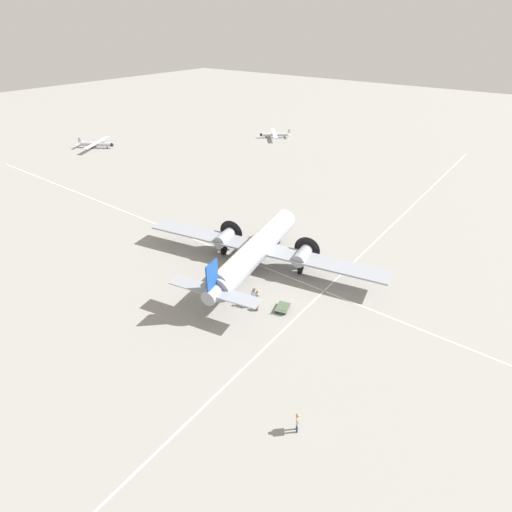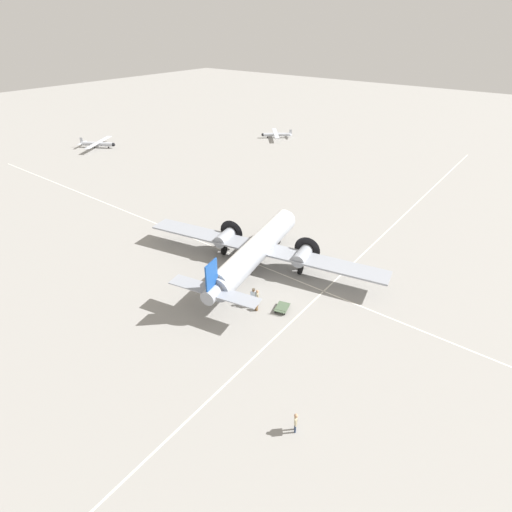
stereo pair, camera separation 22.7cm
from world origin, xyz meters
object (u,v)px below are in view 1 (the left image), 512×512
at_px(baggage_cart, 283,307).
at_px(airliner_main, 258,247).
at_px(light_aircraft_distant, 275,134).
at_px(suitcase_near_door, 256,307).
at_px(light_aircraft_taxiing, 96,144).
at_px(passenger_boarding, 258,296).
at_px(ramp_agent, 254,295).
at_px(crew_foreground, 297,421).

bearing_deg(baggage_cart, airliner_main, 38.04).
distance_m(baggage_cart, light_aircraft_distant, 63.41).
xyz_separation_m(suitcase_near_door, light_aircraft_taxiing, (-60.13, 23.49, 0.55)).
xyz_separation_m(passenger_boarding, ramp_agent, (-0.39, -0.07, 0.03)).
bearing_deg(crew_foreground, suitcase_near_door, -165.44).
distance_m(ramp_agent, suitcase_near_door, 1.21).
relative_size(crew_foreground, baggage_cart, 0.88).
xyz_separation_m(airliner_main, suitcase_near_door, (4.39, -6.12, -2.22)).
relative_size(passenger_boarding, light_aircraft_distant, 0.23).
xyz_separation_m(suitcase_near_door, baggage_cart, (1.99, 1.53, -0.01)).
distance_m(ramp_agent, light_aircraft_taxiing, 63.74).
relative_size(ramp_agent, suitcase_near_door, 2.97).
relative_size(light_aircraft_distant, light_aircraft_taxiing, 0.82).
bearing_deg(passenger_boarding, crew_foreground, 177.26).
bearing_deg(baggage_cart, suitcase_near_door, 111.28).
xyz_separation_m(suitcase_near_door, light_aircraft_distant, (-34.79, 53.18, 0.51)).
bearing_deg(light_aircraft_distant, light_aircraft_taxiing, 9.58).
bearing_deg(ramp_agent, baggage_cart, -5.52).
relative_size(suitcase_near_door, light_aircraft_distant, 0.08).
distance_m(light_aircraft_distant, light_aircraft_taxiing, 39.03).
bearing_deg(light_aircraft_distant, airliner_main, 82.92).
height_order(passenger_boarding, light_aircraft_taxiing, light_aircraft_taxiing).
bearing_deg(baggage_cart, crew_foreground, -158.24).
height_order(suitcase_near_door, baggage_cart, suitcase_near_door).
bearing_deg(ramp_agent, suitcase_near_door, -66.53).
distance_m(suitcase_near_door, light_aircraft_distant, 63.55).
bearing_deg(light_aircraft_distant, suitcase_near_door, 83.25).
xyz_separation_m(passenger_boarding, light_aircraft_distant, (-34.52, 52.54, -0.30)).
bearing_deg(airliner_main, passenger_boarding, -154.41).
relative_size(baggage_cart, light_aircraft_taxiing, 0.20).
xyz_separation_m(airliner_main, passenger_boarding, (4.13, -5.48, -1.41)).
bearing_deg(suitcase_near_door, airliner_main, 125.64).
height_order(passenger_boarding, suitcase_near_door, passenger_boarding).
bearing_deg(crew_foreground, baggage_cart, -176.50).
distance_m(airliner_main, passenger_boarding, 7.00).
xyz_separation_m(airliner_main, light_aircraft_distant, (-30.40, 47.06, -1.71)).
height_order(airliner_main, light_aircraft_distant, airliner_main).
relative_size(crew_foreground, light_aircraft_taxiing, 0.17).
height_order(passenger_boarding, ramp_agent, ramp_agent).
relative_size(airliner_main, light_aircraft_taxiing, 2.87).
xyz_separation_m(airliner_main, light_aircraft_taxiing, (-55.74, 17.37, -1.67)).
bearing_deg(suitcase_near_door, ramp_agent, 138.87).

